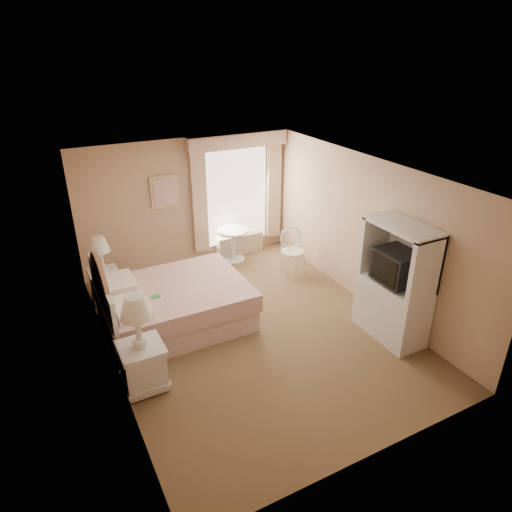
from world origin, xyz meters
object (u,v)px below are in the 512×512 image
nightstand_far (104,278)px  round_table (233,240)px  bed (168,305)px  armoire (394,291)px  nightstand_near (142,355)px  cafe_chair (292,247)px

nightstand_far → round_table: 2.67m
bed → round_table: size_ratio=3.34×
nightstand_far → armoire: armoire is taller
nightstand_near → round_table: 3.93m
nightstand_near → cafe_chair: 3.91m
nightstand_near → nightstand_far: (0.00, 2.47, -0.06)m
cafe_chair → nightstand_near: bearing=-141.0°
nightstand_far → round_table: bearing=9.6°
armoire → round_table: bearing=106.3°
nightstand_near → cafe_chair: (3.41, 1.91, 0.01)m
bed → cafe_chair: (2.69, 0.69, 0.15)m
armoire → nightstand_near: bearing=171.2°
nightstand_far → cafe_chair: 3.46m
cafe_chair → armoire: (0.24, -2.48, 0.24)m
nightstand_far → cafe_chair: nightstand_far is taller
bed → nightstand_far: bearing=120.3°
nightstand_far → bed: bearing=-59.7°
bed → nightstand_near: bearing=-120.6°
cafe_chair → nightstand_far: bearing=-179.5°
bed → armoire: 3.45m
bed → nightstand_far: bed is taller
bed → armoire: armoire is taller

